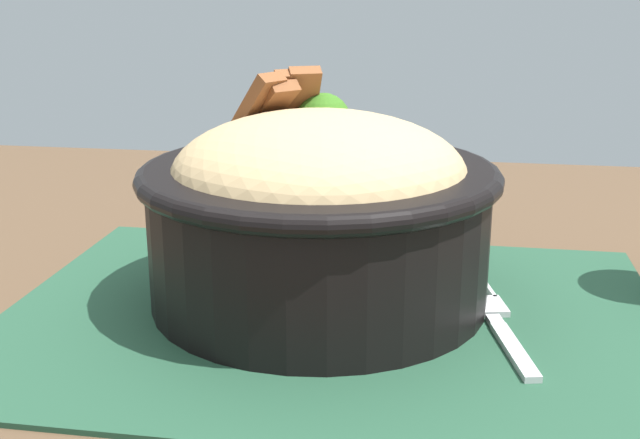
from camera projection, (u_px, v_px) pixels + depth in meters
The scene contains 4 objects.
table at pixel (310, 407), 0.52m from camera, with size 1.17×0.83×0.73m.
placemat at pixel (331, 316), 0.47m from camera, with size 0.39×0.29×0.00m, color #1E422D.
bowl at pixel (320, 204), 0.48m from camera, with size 0.25×0.25×0.14m.
fork at pixel (495, 322), 0.46m from camera, with size 0.04×0.13×0.00m.
Camera 1 is at (0.08, -0.45, 0.93)m, focal length 45.12 mm.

